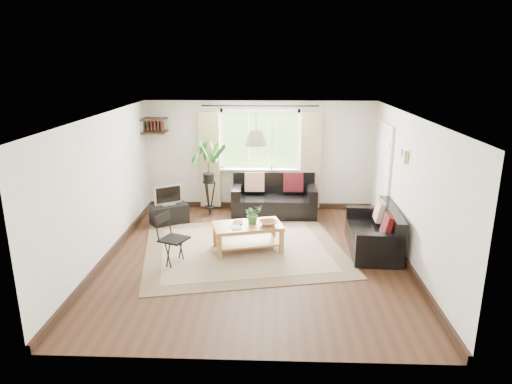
{
  "coord_description": "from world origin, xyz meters",
  "views": [
    {
      "loc": [
        0.29,
        -7.12,
        3.24
      ],
      "look_at": [
        0.0,
        0.4,
        1.05
      ],
      "focal_mm": 32.0,
      "sensor_mm": 36.0,
      "label": 1
    }
  ],
  "objects_px": {
    "folding_chair": "(174,240)",
    "sofa_right": "(373,230)",
    "tv_stand": "(169,214)",
    "coffee_table": "(248,237)",
    "palm_stand": "(209,179)",
    "sofa_back": "(274,196)"
  },
  "relations": [
    {
      "from": "tv_stand",
      "to": "folding_chair",
      "type": "xyz_separation_m",
      "value": [
        0.53,
        -1.94,
        0.22
      ]
    },
    {
      "from": "sofa_back",
      "to": "palm_stand",
      "type": "distance_m",
      "value": 1.44
    },
    {
      "from": "coffee_table",
      "to": "palm_stand",
      "type": "relative_size",
      "value": 0.73
    },
    {
      "from": "coffee_table",
      "to": "tv_stand",
      "type": "xyz_separation_m",
      "value": [
        -1.69,
        1.33,
        -0.04
      ]
    },
    {
      "from": "tv_stand",
      "to": "palm_stand",
      "type": "relative_size",
      "value": 0.45
    },
    {
      "from": "sofa_right",
      "to": "folding_chair",
      "type": "distance_m",
      "value": 3.43
    },
    {
      "from": "sofa_back",
      "to": "folding_chair",
      "type": "bearing_deg",
      "value": -123.66
    },
    {
      "from": "palm_stand",
      "to": "folding_chair",
      "type": "height_order",
      "value": "palm_stand"
    },
    {
      "from": "coffee_table",
      "to": "palm_stand",
      "type": "distance_m",
      "value": 2.18
    },
    {
      "from": "tv_stand",
      "to": "folding_chair",
      "type": "distance_m",
      "value": 2.02
    },
    {
      "from": "coffee_table",
      "to": "tv_stand",
      "type": "height_order",
      "value": "coffee_table"
    },
    {
      "from": "palm_stand",
      "to": "sofa_back",
      "type": "bearing_deg",
      "value": 1.77
    },
    {
      "from": "coffee_table",
      "to": "palm_stand",
      "type": "bearing_deg",
      "value": 116.28
    },
    {
      "from": "coffee_table",
      "to": "palm_stand",
      "type": "height_order",
      "value": "palm_stand"
    },
    {
      "from": "folding_chair",
      "to": "palm_stand",
      "type": "bearing_deg",
      "value": 17.79
    },
    {
      "from": "sofa_back",
      "to": "tv_stand",
      "type": "xyz_separation_m",
      "value": [
        -2.15,
        -0.59,
        -0.22
      ]
    },
    {
      "from": "tv_stand",
      "to": "coffee_table",
      "type": "bearing_deg",
      "value": -70.22
    },
    {
      "from": "sofa_back",
      "to": "palm_stand",
      "type": "bearing_deg",
      "value": -179.2
    },
    {
      "from": "sofa_back",
      "to": "coffee_table",
      "type": "bearing_deg",
      "value": -104.38
    },
    {
      "from": "folding_chair",
      "to": "sofa_right",
      "type": "bearing_deg",
      "value": -55.05
    },
    {
      "from": "sofa_right",
      "to": "folding_chair",
      "type": "height_order",
      "value": "folding_chair"
    },
    {
      "from": "sofa_back",
      "to": "coffee_table",
      "type": "distance_m",
      "value": 1.99
    }
  ]
}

